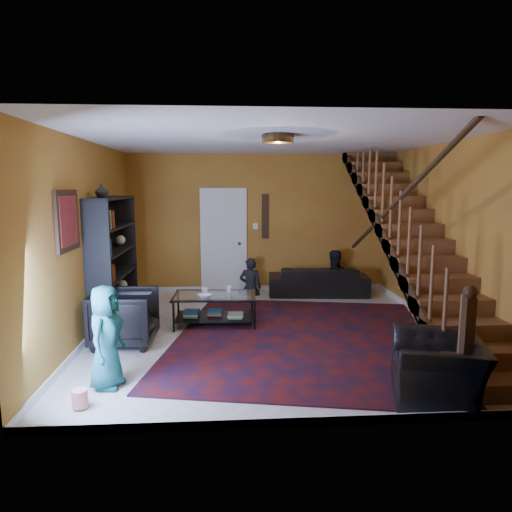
{
  "coord_description": "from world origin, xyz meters",
  "views": [
    {
      "loc": [
        -0.66,
        -6.55,
        2.17
      ],
      "look_at": [
        -0.19,
        0.4,
        1.09
      ],
      "focal_mm": 32.0,
      "sensor_mm": 36.0,
      "label": 1
    }
  ],
  "objects_px": {
    "sofa": "(318,281)",
    "bookshelf": "(114,264)",
    "armchair_left": "(125,317)",
    "armchair_right": "(438,368)",
    "coffee_table": "(215,307)"
  },
  "relations": [
    {
      "from": "armchair_left",
      "to": "coffee_table",
      "type": "bearing_deg",
      "value": -53.63
    },
    {
      "from": "armchair_right",
      "to": "coffee_table",
      "type": "height_order",
      "value": "armchair_right"
    },
    {
      "from": "bookshelf",
      "to": "sofa",
      "type": "relative_size",
      "value": 1.02
    },
    {
      "from": "sofa",
      "to": "armchair_right",
      "type": "distance_m",
      "value": 4.56
    },
    {
      "from": "sofa",
      "to": "armchair_left",
      "type": "relative_size",
      "value": 2.34
    },
    {
      "from": "armchair_left",
      "to": "coffee_table",
      "type": "height_order",
      "value": "armchair_left"
    },
    {
      "from": "armchair_right",
      "to": "armchair_left",
      "type": "bearing_deg",
      "value": -100.94
    },
    {
      "from": "bookshelf",
      "to": "sofa",
      "type": "bearing_deg",
      "value": 25.36
    },
    {
      "from": "sofa",
      "to": "armchair_right",
      "type": "height_order",
      "value": "armchair_right"
    },
    {
      "from": "bookshelf",
      "to": "coffee_table",
      "type": "xyz_separation_m",
      "value": [
        1.57,
        -0.18,
        -0.68
      ]
    },
    {
      "from": "sofa",
      "to": "coffee_table",
      "type": "distance_m",
      "value": 2.76
    },
    {
      "from": "sofa",
      "to": "bookshelf",
      "type": "bearing_deg",
      "value": 30.17
    },
    {
      "from": "sofa",
      "to": "armchair_left",
      "type": "distance_m",
      "value": 4.22
    },
    {
      "from": "armchair_left",
      "to": "armchair_right",
      "type": "distance_m",
      "value": 4.0
    },
    {
      "from": "armchair_left",
      "to": "armchair_right",
      "type": "height_order",
      "value": "armchair_left"
    }
  ]
}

